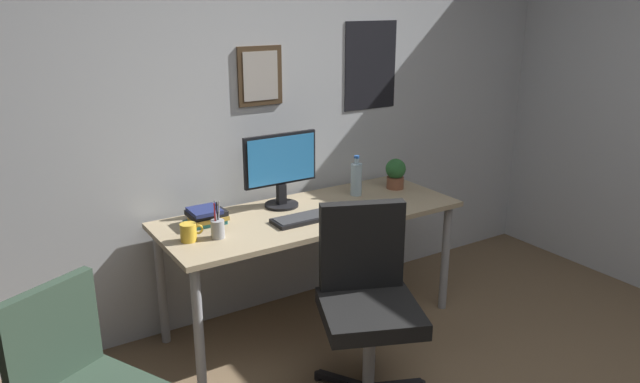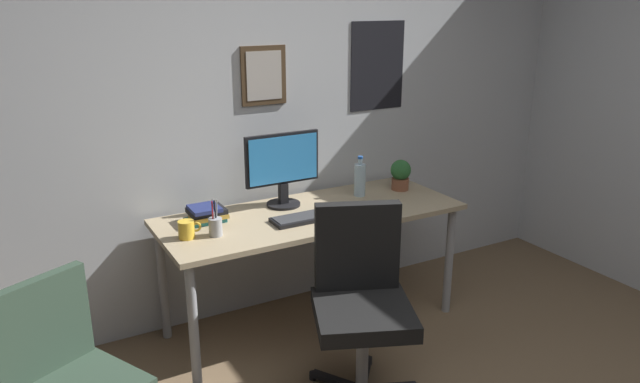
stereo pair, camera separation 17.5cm
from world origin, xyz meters
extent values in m
cube|color=silver|center=(0.00, 2.15, 1.30)|extent=(4.40, 0.08, 2.60)
cube|color=#4C3823|center=(-0.15, 2.11, 1.47)|extent=(0.28, 0.02, 0.34)
cube|color=beige|center=(-0.15, 2.09, 1.47)|extent=(0.22, 0.00, 0.28)
cube|color=black|center=(0.65, 2.11, 1.48)|extent=(0.40, 0.01, 0.56)
cube|color=tan|center=(-0.04, 1.73, 0.71)|extent=(1.75, 0.68, 0.03)
cylinder|color=#9EA0A5|center=(-0.85, 1.45, 0.35)|extent=(0.05, 0.05, 0.69)
cylinder|color=#9EA0A5|center=(0.78, 1.45, 0.35)|extent=(0.05, 0.05, 0.69)
cylinder|color=#9EA0A5|center=(-0.85, 2.01, 0.35)|extent=(0.05, 0.05, 0.69)
cylinder|color=#9EA0A5|center=(0.78, 2.01, 0.35)|extent=(0.05, 0.05, 0.69)
cube|color=black|center=(-0.16, 0.99, 0.46)|extent=(0.60, 0.60, 0.08)
cube|color=black|center=(-0.08, 1.17, 0.72)|extent=(0.41, 0.23, 0.45)
cylinder|color=#9EA0A5|center=(-0.16, 0.99, 0.21)|extent=(0.08, 0.08, 0.42)
cube|color=black|center=(-0.07, 1.10, 0.04)|extent=(0.21, 0.24, 0.03)
cylinder|color=black|center=(0.02, 1.20, 0.02)|extent=(0.05, 0.05, 0.04)
cube|color=black|center=(-0.23, 1.11, 0.04)|extent=(0.18, 0.26, 0.03)
cylinder|color=black|center=(-0.30, 1.23, 0.02)|extent=(0.05, 0.05, 0.04)
cube|color=#334738|center=(-1.52, 1.20, 0.68)|extent=(0.38, 0.23, 0.40)
cylinder|color=black|center=(-0.13, 1.91, 0.73)|extent=(0.20, 0.20, 0.01)
cube|color=black|center=(-0.13, 1.91, 0.80)|extent=(0.05, 0.04, 0.12)
cube|color=black|center=(-0.13, 1.92, 1.01)|extent=(0.46, 0.02, 0.30)
cube|color=#338CD8|center=(-0.13, 1.90, 1.01)|extent=(0.43, 0.00, 0.27)
cube|color=black|center=(-0.11, 1.63, 0.74)|extent=(0.43, 0.15, 0.02)
cube|color=#38383A|center=(-0.11, 1.63, 0.75)|extent=(0.41, 0.13, 0.00)
ellipsoid|color=black|center=(0.19, 1.63, 0.74)|extent=(0.06, 0.11, 0.04)
cylinder|color=silver|center=(0.36, 1.85, 0.82)|extent=(0.07, 0.07, 0.20)
cylinder|color=silver|center=(0.36, 1.85, 0.94)|extent=(0.03, 0.03, 0.04)
cylinder|color=#2659B2|center=(0.36, 1.85, 0.97)|extent=(0.03, 0.03, 0.01)
cylinder|color=yellow|center=(-0.79, 1.69, 0.77)|extent=(0.08, 0.08, 0.09)
torus|color=yellow|center=(-0.73, 1.69, 0.78)|extent=(0.05, 0.01, 0.05)
cylinder|color=brown|center=(0.66, 1.82, 0.76)|extent=(0.11, 0.11, 0.07)
sphere|color=#2D6B33|center=(0.66, 1.82, 0.85)|extent=(0.13, 0.13, 0.13)
ellipsoid|color=#287A38|center=(0.63, 1.85, 0.87)|extent=(0.07, 0.08, 0.02)
ellipsoid|color=#287A38|center=(0.69, 1.85, 0.87)|extent=(0.07, 0.08, 0.02)
ellipsoid|color=#287A38|center=(0.63, 1.79, 0.87)|extent=(0.08, 0.07, 0.02)
cylinder|color=#9EA0A5|center=(-0.64, 1.65, 0.77)|extent=(0.07, 0.07, 0.09)
cylinder|color=#263FBF|center=(-0.65, 1.65, 0.85)|extent=(0.01, 0.01, 0.13)
cylinder|color=red|center=(-0.66, 1.65, 0.85)|extent=(0.01, 0.01, 0.13)
cylinder|color=black|center=(-0.64, 1.66, 0.85)|extent=(0.01, 0.01, 0.13)
cylinder|color=#9EA0A5|center=(-0.63, 1.65, 0.85)|extent=(0.01, 0.03, 0.14)
cylinder|color=#9EA0A5|center=(-0.65, 1.65, 0.85)|extent=(0.01, 0.02, 0.14)
cube|color=#26727A|center=(-0.63, 1.87, 0.74)|extent=(0.21, 0.13, 0.02)
cube|color=gold|center=(-0.61, 1.85, 0.76)|extent=(0.20, 0.12, 0.02)
cube|color=black|center=(-0.61, 1.88, 0.78)|extent=(0.20, 0.15, 0.03)
cube|color=navy|center=(-0.63, 1.86, 0.81)|extent=(0.16, 0.16, 0.02)
camera|label=1|loc=(-1.73, -1.05, 1.90)|focal=33.79mm
camera|label=2|loc=(-1.58, -1.14, 1.90)|focal=33.79mm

